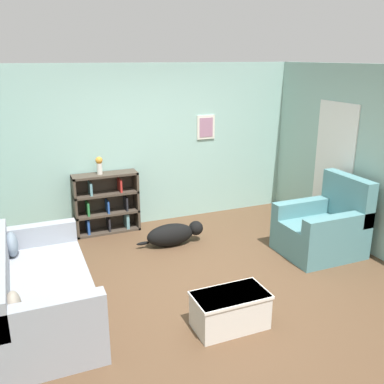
{
  "coord_description": "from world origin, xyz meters",
  "views": [
    {
      "loc": [
        -1.99,
        -4.36,
        2.69
      ],
      "look_at": [
        0.0,
        0.4,
        1.05
      ],
      "focal_mm": 40.0,
      "sensor_mm": 36.0,
      "label": 1
    }
  ],
  "objects_px": {
    "bookshelf": "(106,204)",
    "coffee_table": "(230,309)",
    "couch": "(40,293)",
    "vase": "(99,164)",
    "recliner_chair": "(324,228)",
    "dog": "(173,234)"
  },
  "relations": [
    {
      "from": "bookshelf",
      "to": "vase",
      "type": "height_order",
      "value": "vase"
    },
    {
      "from": "bookshelf",
      "to": "vase",
      "type": "distance_m",
      "value": 0.66
    },
    {
      "from": "coffee_table",
      "to": "dog",
      "type": "xyz_separation_m",
      "value": [
        0.17,
        2.14,
        -0.03
      ]
    },
    {
      "from": "bookshelf",
      "to": "coffee_table",
      "type": "height_order",
      "value": "bookshelf"
    },
    {
      "from": "couch",
      "to": "recliner_chair",
      "type": "bearing_deg",
      "value": 2.61
    },
    {
      "from": "recliner_chair",
      "to": "vase",
      "type": "height_order",
      "value": "vase"
    },
    {
      "from": "couch",
      "to": "coffee_table",
      "type": "relative_size",
      "value": 2.59
    },
    {
      "from": "recliner_chair",
      "to": "coffee_table",
      "type": "relative_size",
      "value": 1.42
    },
    {
      "from": "couch",
      "to": "dog",
      "type": "height_order",
      "value": "couch"
    },
    {
      "from": "dog",
      "to": "recliner_chair",
      "type": "bearing_deg",
      "value": -29.26
    },
    {
      "from": "couch",
      "to": "bookshelf",
      "type": "bearing_deg",
      "value": 61.44
    },
    {
      "from": "recliner_chair",
      "to": "bookshelf",
      "type": "bearing_deg",
      "value": 143.8
    },
    {
      "from": "coffee_table",
      "to": "dog",
      "type": "relative_size",
      "value": 0.75
    },
    {
      "from": "coffee_table",
      "to": "vase",
      "type": "xyz_separation_m",
      "value": [
        -0.7,
        3.01,
        0.91
      ]
    },
    {
      "from": "coffee_table",
      "to": "vase",
      "type": "distance_m",
      "value": 3.23
    },
    {
      "from": "bookshelf",
      "to": "recliner_chair",
      "type": "relative_size",
      "value": 0.91
    },
    {
      "from": "couch",
      "to": "bookshelf",
      "type": "relative_size",
      "value": 2.0
    },
    {
      "from": "dog",
      "to": "couch",
      "type": "bearing_deg",
      "value": -147.81
    },
    {
      "from": "recliner_chair",
      "to": "coffee_table",
      "type": "xyz_separation_m",
      "value": [
        -2.05,
        -1.08,
        -0.16
      ]
    },
    {
      "from": "couch",
      "to": "coffee_table",
      "type": "bearing_deg",
      "value": -26.8
    },
    {
      "from": "couch",
      "to": "vase",
      "type": "height_order",
      "value": "vase"
    },
    {
      "from": "couch",
      "to": "bookshelf",
      "type": "xyz_separation_m",
      "value": [
        1.16,
        2.13,
        0.16
      ]
    }
  ]
}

